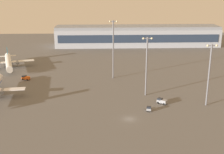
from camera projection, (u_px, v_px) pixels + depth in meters
The scene contains 9 objects.
ground_plane at pixel (129, 119), 111.56m from camera, with size 416.00×416.00×0.00m, color #605E5B.
terminal_building at pixel (137, 36), 244.16m from camera, with size 132.66×22.40×16.40m.
airplane_far_stand at pixel (8, 62), 178.94m from camera, with size 29.68×37.74×9.93m.
cargo_loader at pixel (26, 78), 157.41m from camera, with size 4.57×3.35×2.25m.
pushback_tug at pixel (149, 109), 118.17m from camera, with size 2.48×3.41×2.05m.
maintenance_van at pixel (162, 101), 125.70m from camera, with size 4.46×4.11×2.25m.
apron_light_west at pixel (147, 63), 131.34m from camera, with size 4.80×0.90×26.71m.
apron_light_east at pixel (209, 71), 120.04m from camera, with size 4.80×0.90×25.92m.
apron_light_central at pixel (113, 46), 155.87m from camera, with size 4.80×0.90×30.91m.
Camera 1 is at (-10.36, -101.56, 48.12)m, focal length 47.63 mm.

